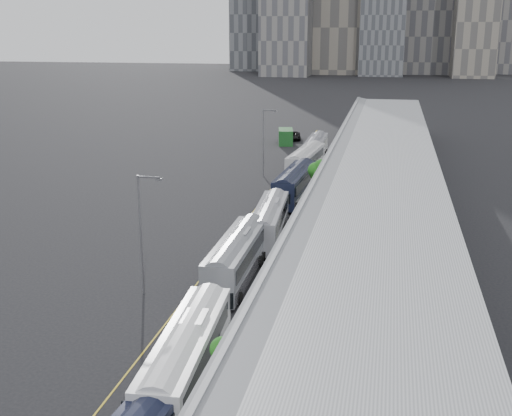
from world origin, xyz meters
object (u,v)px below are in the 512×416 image
(shipping_container, at_px, (286,137))
(street_lamp_far, at_px, (265,138))
(bus_2, at_px, (187,363))
(bus_4, at_px, (269,224))
(street_lamp_near, at_px, (143,228))
(suv, at_px, (294,136))
(bus_5, at_px, (295,187))
(bus_7, at_px, (316,150))
(bus_3, at_px, (237,261))
(bus_6, at_px, (306,164))

(shipping_container, bearing_deg, street_lamp_far, -97.49)
(street_lamp_far, distance_m, shipping_container, 27.86)
(bus_2, relative_size, bus_4, 1.04)
(bus_2, relative_size, street_lamp_near, 1.40)
(suv, bearing_deg, shipping_container, -108.08)
(bus_5, xyz_separation_m, bus_7, (-0.45, 25.90, -0.08))
(bus_7, xyz_separation_m, shipping_container, (-7.27, 14.23, -0.25))
(bus_7, relative_size, shipping_container, 2.40)
(bus_2, height_order, bus_4, bus_2)
(bus_3, height_order, shipping_container, bus_3)
(bus_3, height_order, suv, bus_3)
(street_lamp_near, xyz_separation_m, street_lamp_far, (1.09, 44.28, -0.05))
(bus_3, bearing_deg, bus_6, 89.17)
(bus_2, bearing_deg, bus_5, 86.55)
(bus_5, bearing_deg, shipping_container, 104.22)
(bus_7, bearing_deg, bus_4, -89.81)
(bus_3, xyz_separation_m, suv, (-6.10, 72.61, -0.91))
(bus_4, xyz_separation_m, bus_5, (0.19, 15.99, 0.11))
(bus_7, height_order, street_lamp_near, street_lamp_near)
(bus_7, bearing_deg, suv, 108.37)
(bus_2, distance_m, bus_3, 17.25)
(bus_2, bearing_deg, bus_7, 86.80)
(bus_4, xyz_separation_m, street_lamp_near, (-7.21, -15.67, 3.99))
(bus_6, height_order, bus_7, bus_6)
(bus_5, height_order, street_lamp_far, street_lamp_far)
(bus_2, relative_size, bus_6, 0.97)
(bus_5, relative_size, suv, 2.55)
(street_lamp_near, relative_size, street_lamp_far, 1.01)
(bus_5, height_order, street_lamp_near, street_lamp_near)
(bus_3, distance_m, bus_6, 41.63)
(bus_4, height_order, bus_7, bus_7)
(bus_4, relative_size, bus_6, 0.93)
(bus_5, xyz_separation_m, suv, (-6.96, 45.30, -0.95))
(bus_3, relative_size, bus_4, 1.04)
(street_lamp_far, bearing_deg, street_lamp_near, -91.42)
(bus_7, bearing_deg, street_lamp_far, -113.95)
(bus_2, relative_size, shipping_container, 2.47)
(bus_4, height_order, street_lamp_near, street_lamp_near)
(bus_7, bearing_deg, bus_6, -90.65)
(street_lamp_far, distance_m, suv, 33.04)
(street_lamp_near, bearing_deg, suv, 89.67)
(bus_3, distance_m, bus_7, 53.20)
(bus_4, xyz_separation_m, bus_7, (-0.26, 41.89, 0.03))
(suv, bearing_deg, bus_3, -94.92)
(street_lamp_near, relative_size, suv, 1.78)
(bus_4, bearing_deg, bus_6, 86.96)
(bus_4, relative_size, street_lamp_far, 1.36)
(bus_7, xyz_separation_m, street_lamp_near, (-6.95, -57.57, 3.96))
(bus_6, bearing_deg, street_lamp_near, -93.17)
(street_lamp_near, distance_m, suv, 77.12)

